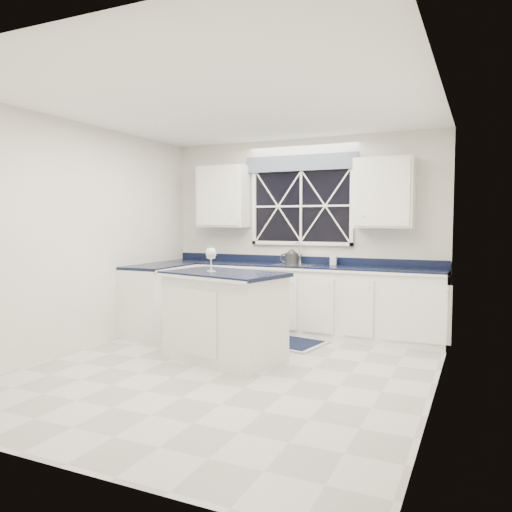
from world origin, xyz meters
The scene contains 13 objects.
ground centered at (0.00, 0.00, 0.00)m, with size 4.50×4.50×0.00m, color beige.
back_wall centered at (0.00, 2.25, 1.35)m, with size 4.00×0.10×2.70m, color beige.
base_cabinets centered at (-0.33, 1.78, 0.45)m, with size 3.99×1.60×0.90m.
countertop centered at (0.00, 1.95, 0.92)m, with size 3.98×0.64×0.04m, color black.
dishwasher centered at (-1.10, 1.95, 0.41)m, with size 0.60×0.58×0.82m, color black.
window centered at (0.00, 2.20, 1.83)m, with size 1.65×0.09×1.26m.
upper_cabinets centered at (0.00, 2.08, 1.90)m, with size 3.10×0.34×0.90m.
faucet centered at (0.00, 2.14, 1.10)m, with size 0.05×0.20×0.30m.
island centered at (-0.24, 0.35, 0.49)m, with size 1.46×1.08×0.98m.
rug centered at (0.01, 1.35, 0.01)m, with size 1.26×0.90×0.02m.
kettle centered at (-0.05, 1.96, 1.04)m, with size 0.31×0.23×0.22m.
wine_glass centered at (-0.39, 0.34, 1.17)m, with size 0.12×0.12×0.28m.
soap_bottle centered at (0.50, 2.13, 1.03)m, with size 0.08×0.09×0.19m, color silver.
Camera 1 is at (2.37, -4.48, 1.54)m, focal length 35.00 mm.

